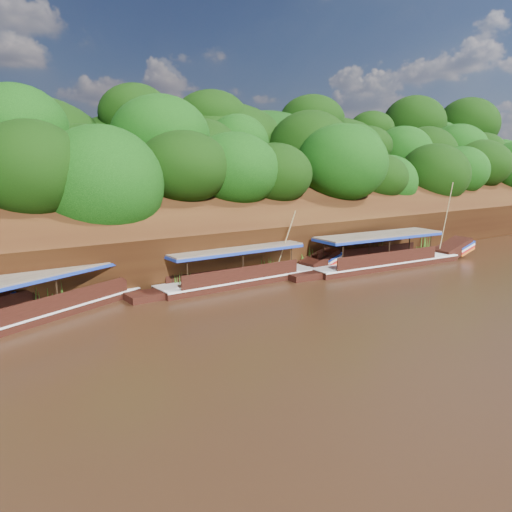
# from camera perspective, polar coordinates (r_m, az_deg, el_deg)

# --- Properties ---
(ground) EXTENTS (160.00, 160.00, 0.00)m
(ground) POSITION_cam_1_polar(r_m,az_deg,el_deg) (28.98, 9.05, -6.14)
(ground) COLOR black
(ground) RESTS_ON ground
(riverbank) EXTENTS (120.00, 30.06, 19.40)m
(riverbank) POSITION_cam_1_polar(r_m,az_deg,el_deg) (47.18, -10.50, 2.70)
(riverbank) COLOR black
(riverbank) RESTS_ON ground
(boat_0) EXTENTS (17.03, 3.83, 7.19)m
(boat_0) POSITION_cam_1_polar(r_m,az_deg,el_deg) (42.01, 15.52, -0.25)
(boat_0) COLOR black
(boat_0) RESTS_ON ground
(boat_1) EXTENTS (15.16, 2.78, 5.46)m
(boat_1) POSITION_cam_1_polar(r_m,az_deg,el_deg) (35.16, -0.34, -2.00)
(boat_1) COLOR black
(boat_1) RESTS_ON ground
(boat_2) EXTENTS (15.65, 8.34, 5.87)m
(boat_2) POSITION_cam_1_polar(r_m,az_deg,el_deg) (30.71, -20.35, -4.61)
(boat_2) COLOR black
(boat_2) RESTS_ON ground
(reeds) EXTENTS (50.27, 2.31, 2.14)m
(reeds) POSITION_cam_1_polar(r_m,az_deg,el_deg) (34.66, -4.76, -1.69)
(reeds) COLOR #326018
(reeds) RESTS_ON ground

